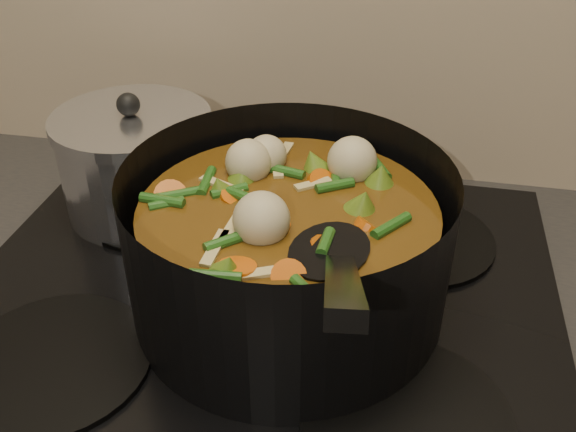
# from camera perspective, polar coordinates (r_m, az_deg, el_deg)

# --- Properties ---
(stovetop) EXTENTS (0.62, 0.54, 0.03)m
(stovetop) POSITION_cam_1_polar(r_m,az_deg,el_deg) (0.68, -2.77, -7.55)
(stovetop) COLOR black
(stovetop) RESTS_ON counter
(stockpot) EXTENTS (0.33, 0.42, 0.23)m
(stockpot) POSITION_cam_1_polar(r_m,az_deg,el_deg) (0.62, 0.02, -2.83)
(stockpot) COLOR black
(stockpot) RESTS_ON stovetop
(saucepan) EXTENTS (0.19, 0.19, 0.15)m
(saucepan) POSITION_cam_1_polar(r_m,az_deg,el_deg) (0.80, -13.28, 4.65)
(saucepan) COLOR silver
(saucepan) RESTS_ON stovetop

